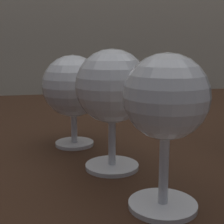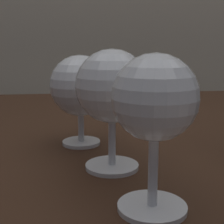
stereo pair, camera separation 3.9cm
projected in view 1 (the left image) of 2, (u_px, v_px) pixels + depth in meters
name	position (u px, v px, depth m)	size (l,w,h in m)	color
dining_table	(140.00, 164.00, 0.64)	(1.57, 0.84, 0.70)	#382114
wine_glass_pinot	(166.00, 100.00, 0.29)	(0.08, 0.08, 0.14)	white
wine_glass_merlot	(112.00, 89.00, 0.39)	(0.09, 0.09, 0.14)	white
wine_glass_chardonnay	(73.00, 87.00, 0.48)	(0.09, 0.09, 0.13)	white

